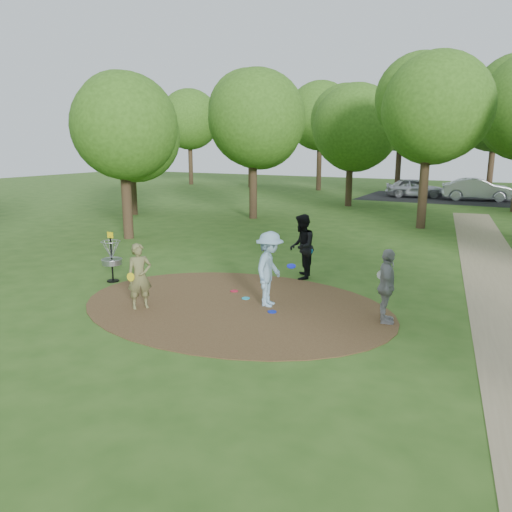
% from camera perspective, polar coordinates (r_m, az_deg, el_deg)
% --- Properties ---
extents(ground, '(100.00, 100.00, 0.00)m').
position_cam_1_polar(ground, '(13.08, -2.49, -5.74)').
color(ground, '#2D5119').
rests_on(ground, ground).
extents(dirt_clearing, '(8.40, 8.40, 0.02)m').
position_cam_1_polar(dirt_clearing, '(13.07, -2.49, -5.69)').
color(dirt_clearing, '#47301C').
rests_on(dirt_clearing, ground).
extents(parking_lot, '(14.00, 8.00, 0.01)m').
position_cam_1_polar(parking_lot, '(41.11, 21.99, 6.05)').
color(parking_lot, black).
rests_on(parking_lot, ground).
extents(player_observer_with_disc, '(0.70, 0.74, 1.70)m').
position_cam_1_polar(player_observer_with_disc, '(12.98, -13.17, -2.29)').
color(player_observer_with_disc, brown).
rests_on(player_observer_with_disc, ground).
extents(player_throwing_with_disc, '(1.21, 1.36, 1.97)m').
position_cam_1_polar(player_throwing_with_disc, '(12.82, 1.56, -1.53)').
color(player_throwing_with_disc, '#90BAD7').
rests_on(player_throwing_with_disc, ground).
extents(player_walking_with_disc, '(1.02, 1.17, 2.02)m').
position_cam_1_polar(player_walking_with_disc, '(15.53, 5.24, 1.07)').
color(player_walking_with_disc, black).
rests_on(player_walking_with_disc, ground).
extents(player_waiting_with_disc, '(0.70, 1.12, 1.78)m').
position_cam_1_polar(player_waiting_with_disc, '(12.01, 14.70, -3.38)').
color(player_waiting_with_disc, gray).
rests_on(player_waiting_with_disc, ground).
extents(disc_ground_cyan, '(0.22, 0.22, 0.02)m').
position_cam_1_polar(disc_ground_cyan, '(13.61, -1.19, -4.85)').
color(disc_ground_cyan, '#1AA8D4').
rests_on(disc_ground_cyan, dirt_clearing).
extents(disc_ground_blue, '(0.22, 0.22, 0.02)m').
position_cam_1_polar(disc_ground_blue, '(12.56, 1.85, -6.38)').
color(disc_ground_blue, '#0B20C3').
rests_on(disc_ground_blue, dirt_clearing).
extents(disc_ground_red, '(0.22, 0.22, 0.02)m').
position_cam_1_polar(disc_ground_red, '(14.27, -2.51, -4.01)').
color(disc_ground_red, red).
rests_on(disc_ground_red, dirt_clearing).
extents(car_left, '(4.70, 2.83, 1.50)m').
position_cam_1_polar(car_left, '(41.36, 17.64, 7.45)').
color(car_left, '#AEB0B7').
rests_on(car_left, ground).
extents(car_right, '(5.20, 2.55, 1.64)m').
position_cam_1_polar(car_right, '(40.59, 23.98, 6.97)').
color(car_right, '#ADB0B5').
rests_on(car_right, ground).
extents(disc_golf_basket, '(0.63, 0.63, 1.54)m').
position_cam_1_polar(disc_golf_basket, '(15.75, -16.20, 0.26)').
color(disc_golf_basket, black).
rests_on(disc_golf_basket, ground).
extents(tree_ring, '(37.36, 45.28, 9.23)m').
position_cam_1_polar(tree_ring, '(20.98, 17.40, 15.05)').
color(tree_ring, '#332316').
rests_on(tree_ring, ground).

